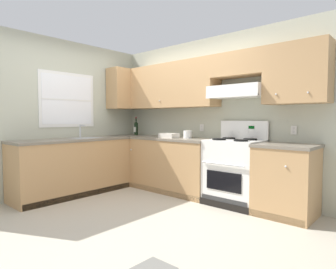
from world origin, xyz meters
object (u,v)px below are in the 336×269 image
object	(u,v)px
stove	(234,171)
wine_bottle	(136,128)
bowl	(169,136)
paper_towel_roll	(188,134)

from	to	relation	value
stove	wine_bottle	size ratio (longest dim) A/B	3.41
bowl	paper_towel_roll	distance (m)	0.32
stove	wine_bottle	bearing A→B (deg)	177.39
wine_bottle	stove	bearing A→B (deg)	-2.61
paper_towel_roll	stove	bearing A→B (deg)	-3.57
bowl	paper_towel_roll	bearing A→B (deg)	24.57
stove	bowl	bearing A→B (deg)	-176.21
wine_bottle	bowl	bearing A→B (deg)	-9.94
stove	paper_towel_roll	xyz separation A→B (m)	(-0.89, 0.06, 0.49)
wine_bottle	paper_towel_roll	world-z (taller)	wine_bottle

